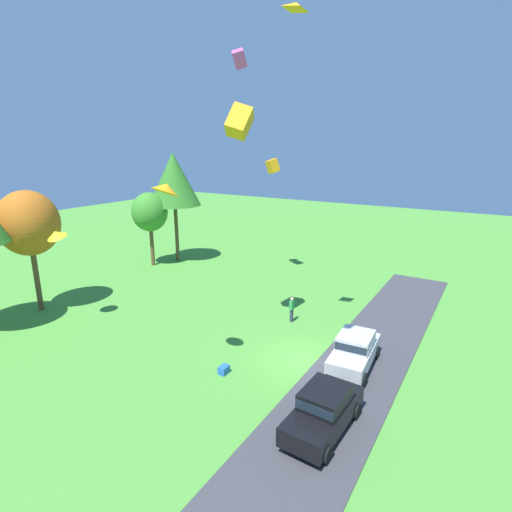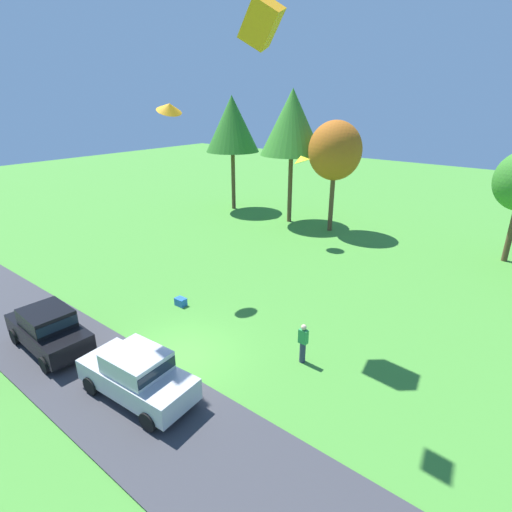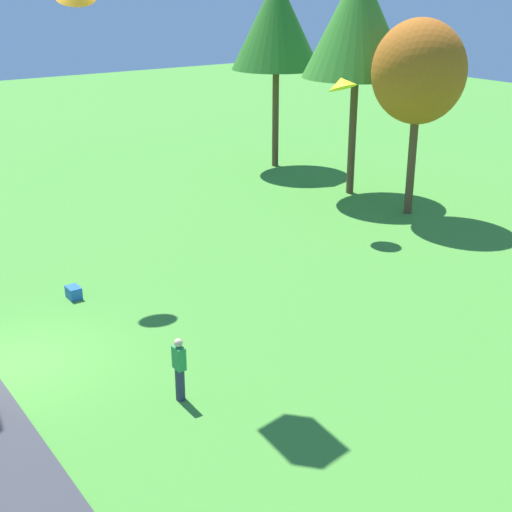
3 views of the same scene
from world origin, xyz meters
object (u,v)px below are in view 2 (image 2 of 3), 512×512
(car_sedan_near_entrance, at_px, (137,373))
(person_beside_suv, at_px, (303,343))
(tree_far_left, at_px, (335,151))
(kite_box_mid_center, at_px, (262,23))
(tree_left_of_center, at_px, (292,123))
(kite_delta_near_flag, at_px, (301,159))
(car_sedan_by_flagpole, at_px, (48,328))
(tree_far_right, at_px, (232,124))
(kite_delta_high_right, at_px, (169,107))
(cooler_box, at_px, (181,302))

(car_sedan_near_entrance, height_order, person_beside_suv, car_sedan_near_entrance)
(tree_far_left, height_order, kite_box_mid_center, kite_box_mid_center)
(tree_left_of_center, bearing_deg, car_sedan_near_entrance, -69.26)
(car_sedan_near_entrance, height_order, tree_far_left, tree_far_left)
(car_sedan_near_entrance, relative_size, kite_delta_near_flag, 3.88)
(car_sedan_by_flagpole, height_order, tree_left_of_center, tree_left_of_center)
(tree_far_left, distance_m, kite_delta_near_flag, 3.90)
(tree_far_left, bearing_deg, car_sedan_near_entrance, -78.99)
(car_sedan_by_flagpole, xyz_separation_m, tree_far_right, (-9.38, 22.26, 6.71))
(kite_box_mid_center, height_order, kite_delta_high_right, kite_box_mid_center)
(cooler_box, bearing_deg, car_sedan_by_flagpole, -102.63)
(tree_far_right, xyz_separation_m, kite_delta_high_right, (9.02, -14.65, 1.75))
(tree_left_of_center, relative_size, kite_delta_high_right, 8.65)
(tree_far_left, bearing_deg, tree_left_of_center, 179.08)
(person_beside_suv, xyz_separation_m, kite_delta_high_right, (-9.11, 1.77, 8.62))
(car_sedan_by_flagpole, distance_m, kite_delta_near_flag, 18.75)
(tree_far_left, xyz_separation_m, kite_box_mid_center, (4.11, -14.40, 6.28))
(car_sedan_by_flagpole, relative_size, tree_left_of_center, 0.42)
(kite_delta_near_flag, bearing_deg, tree_far_right, 157.32)
(cooler_box, bearing_deg, kite_box_mid_center, 21.23)
(kite_box_mid_center, height_order, kite_delta_near_flag, kite_box_mid_center)
(car_sedan_near_entrance, relative_size, tree_far_left, 0.53)
(car_sedan_by_flagpole, xyz_separation_m, kite_box_mid_center, (5.30, 7.52, 11.46))
(tree_far_right, distance_m, tree_far_left, 10.69)
(person_beside_suv, bearing_deg, kite_box_mid_center, 154.05)
(cooler_box, relative_size, kite_box_mid_center, 0.38)
(cooler_box, height_order, kite_delta_near_flag, kite_delta_near_flag)
(car_sedan_by_flagpole, distance_m, tree_far_right, 25.07)
(car_sedan_by_flagpole, xyz_separation_m, tree_far_left, (1.19, 21.92, 5.18))
(tree_far_right, relative_size, cooler_box, 18.20)
(tree_far_right, relative_size, tree_far_left, 1.20)
(tree_far_left, bearing_deg, cooler_box, -89.48)
(tree_left_of_center, height_order, tree_far_left, tree_left_of_center)
(tree_far_right, xyz_separation_m, kite_delta_near_flag, (10.06, -4.21, -1.71))
(tree_far_left, xyz_separation_m, cooler_box, (0.14, -15.94, -6.02))
(tree_far_left, relative_size, kite_delta_near_flag, 7.27)
(person_beside_suv, bearing_deg, kite_delta_near_flag, 123.41)
(tree_far_left, xyz_separation_m, kite_delta_near_flag, (-0.51, -3.86, -0.19))
(kite_delta_near_flag, bearing_deg, kite_box_mid_center, -66.35)
(car_sedan_by_flagpole, xyz_separation_m, tree_left_of_center, (-2.78, 21.98, 7.08))
(tree_left_of_center, xyz_separation_m, kite_delta_near_flag, (3.46, -3.92, -2.09))
(tree_far_left, relative_size, cooler_box, 15.10)
(tree_left_of_center, height_order, kite_delta_high_right, tree_left_of_center)
(tree_left_of_center, height_order, kite_box_mid_center, kite_box_mid_center)
(cooler_box, distance_m, kite_delta_high_right, 9.59)
(kite_delta_high_right, bearing_deg, tree_far_right, 121.60)
(tree_far_right, distance_m, tree_left_of_center, 6.62)
(car_sedan_near_entrance, height_order, kite_delta_near_flag, kite_delta_near_flag)
(tree_left_of_center, xyz_separation_m, tree_far_left, (3.97, -0.06, -1.90))
(cooler_box, bearing_deg, kite_delta_near_flag, 93.09)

